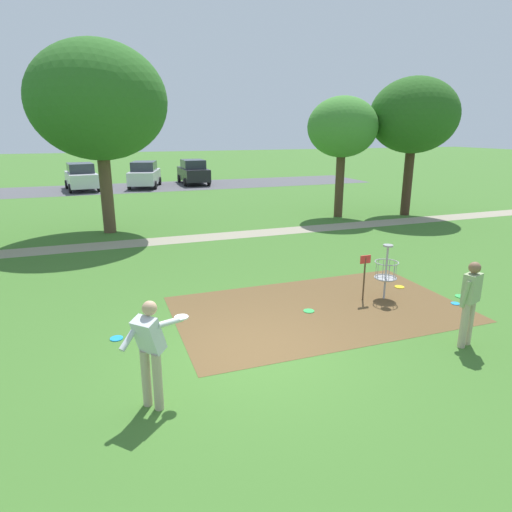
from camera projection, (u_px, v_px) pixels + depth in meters
ground_plane at (258, 353)px, 8.35m from camera, size 160.00×160.00×0.00m
dirt_tee_pad at (319, 309)px, 10.39m from camera, size 6.69×3.96×0.01m
disc_golf_basket at (384, 270)px, 10.83m from camera, size 0.98×0.58×1.39m
player_foreground_watching at (470, 299)px, 8.39m from camera, size 0.50×0.44×1.71m
player_throwing at (151, 348)px, 6.48m from camera, size 1.09×0.65×1.71m
frisbee_near_basket at (309, 311)px, 10.26m from camera, size 0.26×0.26×0.02m
frisbee_by_tee at (138, 330)px, 9.27m from camera, size 0.21×0.21×0.02m
frisbee_mid_grass at (399, 287)px, 11.82m from camera, size 0.26×0.26×0.02m
frisbee_far_left at (116, 338)px, 8.92m from camera, size 0.26×0.26×0.02m
frisbee_far_right at (455, 304)px, 10.70m from camera, size 0.20×0.20×0.02m
tree_near_right at (98, 102)px, 16.76m from camera, size 5.21×5.21×7.32m
tree_mid_center at (342, 128)px, 20.33m from camera, size 3.23×3.23×5.55m
tree_mid_right at (414, 116)px, 20.62m from camera, size 4.08×4.08×6.44m
parking_lot_strip at (135, 188)px, 32.02m from camera, size 36.00×6.00×0.01m
parked_car_leftmost at (81, 177)px, 30.46m from camera, size 2.38×4.40×1.84m
parked_car_center_left at (145, 174)px, 32.00m from camera, size 2.81×4.52×1.84m
parked_car_center_right at (193, 172)px, 33.91m from camera, size 2.00×4.21×1.84m
gravel_path at (174, 240)px, 16.86m from camera, size 40.00×1.21×0.00m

